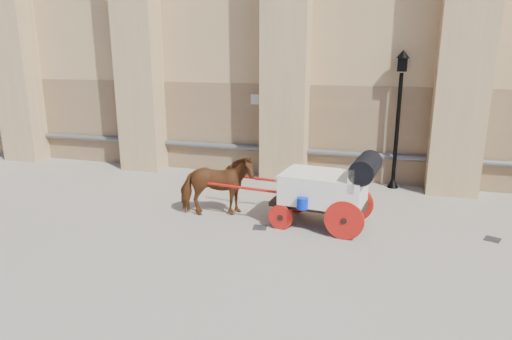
% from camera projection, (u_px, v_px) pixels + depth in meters
% --- Properties ---
extents(ground, '(90.00, 90.00, 0.00)m').
position_uv_depth(ground, '(291.00, 222.00, 11.14)').
color(ground, gray).
rests_on(ground, ground).
extents(horse, '(2.01, 1.40, 1.55)m').
position_uv_depth(horse, '(217.00, 186.00, 11.38)').
color(horse, brown).
rests_on(horse, ground).
extents(carriage, '(4.24, 1.60, 1.81)m').
position_uv_depth(carriage, '(329.00, 187.00, 10.61)').
color(carriage, black).
rests_on(carriage, ground).
extents(street_lamp, '(0.38, 0.38, 4.06)m').
position_uv_depth(street_lamp, '(398.00, 116.00, 13.33)').
color(street_lamp, black).
rests_on(street_lamp, ground).
extents(drain_grate_near, '(0.37, 0.37, 0.01)m').
position_uv_depth(drain_grate_near, '(260.00, 227.00, 10.78)').
color(drain_grate_near, black).
rests_on(drain_grate_near, ground).
extents(drain_grate_far, '(0.42, 0.42, 0.01)m').
position_uv_depth(drain_grate_far, '(492.00, 239.00, 10.11)').
color(drain_grate_far, black).
rests_on(drain_grate_far, ground).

